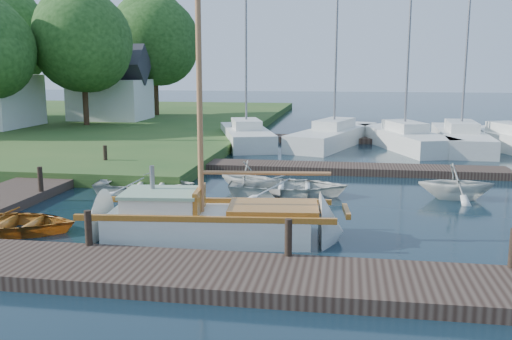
# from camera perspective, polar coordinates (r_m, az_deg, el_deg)

# --- Properties ---
(ground) EXTENTS (160.00, 160.00, 0.00)m
(ground) POSITION_cam_1_polar(r_m,az_deg,el_deg) (17.30, -0.00, -3.91)
(ground) COLOR black
(ground) RESTS_ON ground
(near_dock) EXTENTS (18.00, 2.20, 0.30)m
(near_dock) POSITION_cam_1_polar(r_m,az_deg,el_deg) (11.64, -4.78, -10.41)
(near_dock) COLOR #2E2019
(near_dock) RESTS_ON ground
(left_dock) EXTENTS (2.20, 18.00, 0.30)m
(left_dock) POSITION_cam_1_polar(r_m,az_deg,el_deg) (21.79, -20.36, -1.17)
(left_dock) COLOR #2E2019
(left_dock) RESTS_ON ground
(far_dock) EXTENTS (14.00, 1.60, 0.30)m
(far_dock) POSITION_cam_1_polar(r_m,az_deg,el_deg) (23.43, 7.38, 0.17)
(far_dock) COLOR #2E2019
(far_dock) RESTS_ON ground
(pontoon) EXTENTS (30.00, 1.60, 0.30)m
(pontoon) POSITION_cam_1_polar(r_m,az_deg,el_deg) (33.62, 21.70, 2.61)
(pontoon) COLOR #2E2019
(pontoon) RESTS_ON ground
(mooring_post_1) EXTENTS (0.16, 0.16, 0.80)m
(mooring_post_1) POSITION_cam_1_polar(r_m,az_deg,el_deg) (13.36, -16.42, -5.57)
(mooring_post_1) COLOR black
(mooring_post_1) RESTS_ON near_dock
(mooring_post_2) EXTENTS (0.16, 0.16, 0.80)m
(mooring_post_2) POSITION_cam_1_polar(r_m,az_deg,el_deg) (12.15, 3.26, -6.74)
(mooring_post_2) COLOR black
(mooring_post_2) RESTS_ON near_dock
(mooring_post_4) EXTENTS (0.16, 0.16, 0.80)m
(mooring_post_4) POSITION_cam_1_polar(r_m,az_deg,el_deg) (19.50, -20.76, -0.85)
(mooring_post_4) COLOR black
(mooring_post_4) RESTS_ON left_dock
(mooring_post_5) EXTENTS (0.16, 0.16, 0.80)m
(mooring_post_5) POSITION_cam_1_polar(r_m,az_deg,el_deg) (23.89, -14.84, 1.44)
(mooring_post_5) COLOR black
(mooring_post_5) RESTS_ON left_dock
(sailboat) EXTENTS (7.31, 2.66, 9.83)m
(sailboat) POSITION_cam_1_polar(r_m,az_deg,el_deg) (14.40, -4.00, -5.48)
(sailboat) COLOR white
(sailboat) RESTS_ON ground
(dinghy) EXTENTS (3.64, 2.76, 0.71)m
(dinghy) POSITION_cam_1_polar(r_m,az_deg,el_deg) (16.15, -23.34, -4.53)
(dinghy) COLOR #92611B
(dinghy) RESTS_ON ground
(tender_a) EXTENTS (3.68, 2.84, 0.71)m
(tender_a) POSITION_cam_1_polar(r_m,az_deg,el_deg) (19.84, -11.03, -1.20)
(tender_a) COLOR white
(tender_a) RESTS_ON ground
(tender_b) EXTENTS (2.71, 2.52, 1.16)m
(tender_b) POSITION_cam_1_polar(r_m,az_deg,el_deg) (19.55, -0.65, -0.49)
(tender_b) COLOR white
(tender_b) RESTS_ON ground
(tender_c) EXTENTS (4.11, 3.07, 0.81)m
(tender_c) POSITION_cam_1_polar(r_m,az_deg,el_deg) (18.94, 3.26, -1.41)
(tender_c) COLOR white
(tender_c) RESTS_ON ground
(tender_d) EXTENTS (2.45, 2.13, 1.26)m
(tender_d) POSITION_cam_1_polar(r_m,az_deg,el_deg) (19.56, 19.42, -0.94)
(tender_d) COLOR white
(tender_d) RESTS_ON ground
(marina_boat_0) EXTENTS (4.30, 7.71, 10.76)m
(marina_boat_0) POSITION_cam_1_polar(r_m,az_deg,el_deg) (31.13, -0.98, 3.57)
(marina_boat_0) COLOR white
(marina_boat_0) RESTS_ON ground
(marina_boat_1) EXTENTS (4.89, 9.07, 9.68)m
(marina_boat_1) POSITION_cam_1_polar(r_m,az_deg,el_deg) (31.43, 7.81, 3.51)
(marina_boat_1) COLOR white
(marina_boat_1) RESTS_ON ground
(marina_boat_2) EXTENTS (4.80, 8.31, 10.77)m
(marina_boat_2) POSITION_cam_1_polar(r_m,az_deg,el_deg) (30.94, 14.62, 3.18)
(marina_boat_2) COLOR white
(marina_boat_2) RESTS_ON ground
(marina_boat_3) EXTENTS (2.59, 8.81, 11.58)m
(marina_boat_3) POSITION_cam_1_polar(r_m,az_deg,el_deg) (31.91, 19.81, 3.12)
(marina_boat_3) COLOR white
(marina_boat_3) RESTS_ON ground
(marina_boat_4) EXTENTS (4.92, 7.58, 10.04)m
(marina_boat_4) POSITION_cam_1_polar(r_m,az_deg,el_deg) (31.87, 24.23, 2.80)
(marina_boat_4) COLOR white
(marina_boat_4) RESTS_ON ground
(house_c) EXTENTS (5.25, 4.00, 5.28)m
(house_c) POSITION_cam_1_polar(r_m,az_deg,el_deg) (42.03, -14.35, 7.77)
(house_c) COLOR white
(house_c) RESTS_ON shore
(tree_3) EXTENTS (6.41, 6.38, 8.74)m
(tree_3) POSITION_cam_1_polar(r_m,az_deg,el_deg) (38.44, -16.94, 12.25)
(tree_3) COLOR #332114
(tree_3) RESTS_ON shore
(tree_4) EXTENTS (7.01, 7.01, 9.66)m
(tree_4) POSITION_cam_1_polar(r_m,az_deg,el_deg) (45.86, -23.96, 12.15)
(tree_4) COLOR #332114
(tree_4) RESTS_ON shore
(tree_7) EXTENTS (6.83, 6.83, 9.38)m
(tree_7) POSITION_cam_1_polar(r_m,az_deg,el_deg) (45.10, -10.08, 12.70)
(tree_7) COLOR #332114
(tree_7) RESTS_ON shore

